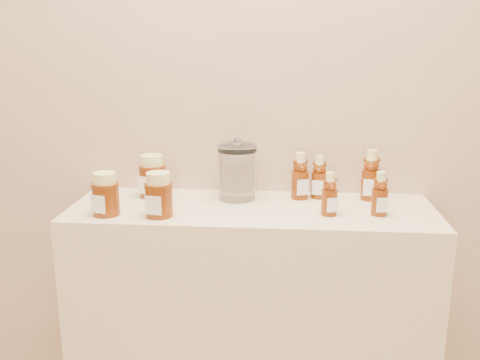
# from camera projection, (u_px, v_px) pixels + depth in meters

# --- Properties ---
(wall_back) EXTENTS (3.50, 0.02, 2.70)m
(wall_back) POSITION_uv_depth(u_px,v_px,m) (256.00, 65.00, 1.84)
(wall_back) COLOR tan
(wall_back) RESTS_ON ground
(display_table) EXTENTS (1.20, 0.40, 0.90)m
(display_table) POSITION_uv_depth(u_px,v_px,m) (251.00, 329.00, 1.87)
(display_table) COLOR beige
(display_table) RESTS_ON ground
(bear_bottle_back_left) EXTENTS (0.08, 0.08, 0.18)m
(bear_bottle_back_left) POSITION_uv_depth(u_px,v_px,m) (300.00, 173.00, 1.84)
(bear_bottle_back_left) COLOR #582006
(bear_bottle_back_left) RESTS_ON display_table
(bear_bottle_back_mid) EXTENTS (0.07, 0.07, 0.17)m
(bear_bottle_back_mid) POSITION_uv_depth(u_px,v_px,m) (319.00, 174.00, 1.85)
(bear_bottle_back_mid) COLOR #582006
(bear_bottle_back_mid) RESTS_ON display_table
(bear_bottle_back_right) EXTENTS (0.08, 0.08, 0.20)m
(bear_bottle_back_right) POSITION_uv_depth(u_px,v_px,m) (371.00, 172.00, 1.82)
(bear_bottle_back_right) COLOR #582006
(bear_bottle_back_right) RESTS_ON display_table
(bear_bottle_front_left) EXTENTS (0.07, 0.07, 0.16)m
(bear_bottle_front_left) POSITION_uv_depth(u_px,v_px,m) (330.00, 191.00, 1.66)
(bear_bottle_front_left) COLOR #582006
(bear_bottle_front_left) RESTS_ON display_table
(bear_bottle_front_right) EXTENTS (0.06, 0.06, 0.16)m
(bear_bottle_front_right) POSITION_uv_depth(u_px,v_px,m) (380.00, 191.00, 1.66)
(bear_bottle_front_right) COLOR #582006
(bear_bottle_front_right) RESTS_ON display_table
(honey_jar_left) EXTENTS (0.11, 0.11, 0.14)m
(honey_jar_left) POSITION_uv_depth(u_px,v_px,m) (106.00, 194.00, 1.67)
(honey_jar_left) COLOR #582006
(honey_jar_left) RESTS_ON display_table
(honey_jar_back) EXTENTS (0.12, 0.12, 0.15)m
(honey_jar_back) POSITION_uv_depth(u_px,v_px,m) (152.00, 176.00, 1.86)
(honey_jar_back) COLOR #582006
(honey_jar_back) RESTS_ON display_table
(honey_jar_front) EXTENTS (0.10, 0.10, 0.14)m
(honey_jar_front) POSITION_uv_depth(u_px,v_px,m) (159.00, 195.00, 1.65)
(honey_jar_front) COLOR #582006
(honey_jar_front) RESTS_ON display_table
(glass_canister) EXTENTS (0.18, 0.18, 0.21)m
(glass_canister) POSITION_uv_depth(u_px,v_px,m) (237.00, 170.00, 1.83)
(glass_canister) COLOR white
(glass_canister) RESTS_ON display_table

